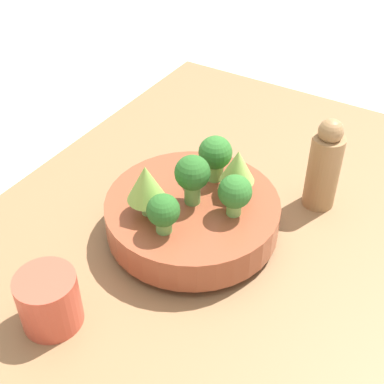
% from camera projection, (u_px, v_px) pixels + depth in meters
% --- Properties ---
extents(ground_plane, '(6.00, 6.00, 0.00)m').
position_uv_depth(ground_plane, '(202.00, 253.00, 0.89)').
color(ground_plane, silver).
extents(table, '(1.09, 0.73, 0.04)m').
position_uv_depth(table, '(202.00, 245.00, 0.88)').
color(table, olive).
rests_on(table, ground_plane).
extents(bowl, '(0.28, 0.28, 0.07)m').
position_uv_depth(bowl, '(192.00, 216.00, 0.85)').
color(bowl, brown).
rests_on(bowl, table).
extents(romanesco_piece_near, '(0.05, 0.05, 0.08)m').
position_uv_depth(romanesco_piece_near, '(238.00, 168.00, 0.82)').
color(romanesco_piece_near, '#7AB256').
rests_on(romanesco_piece_near, bowl).
extents(broccoli_floret_left, '(0.05, 0.05, 0.06)m').
position_uv_depth(broccoli_floret_left, '(163.00, 212.00, 0.76)').
color(broccoli_floret_left, '#6BA34C').
rests_on(broccoli_floret_left, bowl).
extents(broccoli_floret_right, '(0.05, 0.05, 0.08)m').
position_uv_depth(broccoli_floret_right, '(215.00, 155.00, 0.85)').
color(broccoli_floret_right, '#7AB256').
rests_on(broccoli_floret_right, bowl).
extents(broccoli_floret_center, '(0.05, 0.05, 0.08)m').
position_uv_depth(broccoli_floret_center, '(192.00, 176.00, 0.80)').
color(broccoli_floret_center, '#609347').
rests_on(broccoli_floret_center, bowl).
extents(romanesco_piece_far, '(0.06, 0.06, 0.09)m').
position_uv_depth(romanesco_piece_far, '(146.00, 184.00, 0.78)').
color(romanesco_piece_far, '#7AB256').
rests_on(romanesco_piece_far, bowl).
extents(broccoli_floret_front, '(0.05, 0.05, 0.07)m').
position_uv_depth(broccoli_floret_front, '(235.00, 193.00, 0.79)').
color(broccoli_floret_front, '#7AB256').
rests_on(broccoli_floret_front, bowl).
extents(cup, '(0.08, 0.08, 0.08)m').
position_uv_depth(cup, '(49.00, 300.00, 0.71)').
color(cup, '#C64C38').
rests_on(cup, table).
extents(pepper_mill, '(0.05, 0.05, 0.17)m').
position_uv_depth(pepper_mill, '(324.00, 166.00, 0.89)').
color(pepper_mill, '#997047').
rests_on(pepper_mill, table).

